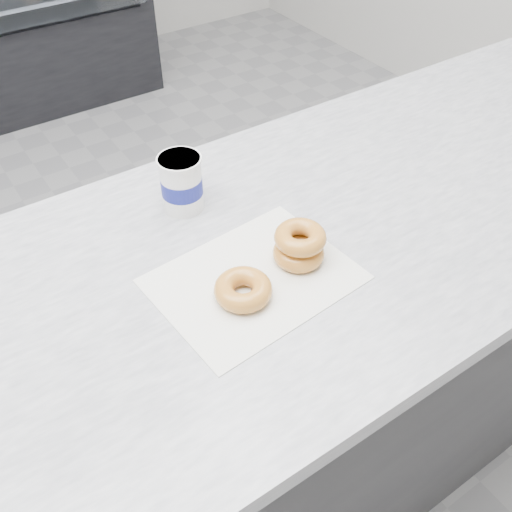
% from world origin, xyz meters
% --- Properties ---
extents(ground, '(5.00, 5.00, 0.00)m').
position_xyz_m(ground, '(0.00, 0.00, 0.00)').
color(ground, gray).
rests_on(ground, ground).
extents(counter, '(3.06, 0.76, 0.90)m').
position_xyz_m(counter, '(0.00, -0.60, 0.45)').
color(counter, '#333335').
rests_on(counter, ground).
extents(wax_paper, '(0.36, 0.29, 0.00)m').
position_xyz_m(wax_paper, '(0.25, -0.65, 0.90)').
color(wax_paper, silver).
rests_on(wax_paper, counter).
extents(donut_single, '(0.13, 0.13, 0.03)m').
position_xyz_m(donut_single, '(0.21, -0.68, 0.92)').
color(donut_single, gold).
rests_on(donut_single, wax_paper).
extents(donut_stack, '(0.11, 0.11, 0.07)m').
position_xyz_m(donut_stack, '(0.35, -0.66, 0.93)').
color(donut_stack, gold).
rests_on(donut_stack, wax_paper).
extents(coffee_cup, '(0.09, 0.09, 0.12)m').
position_xyz_m(coffee_cup, '(0.25, -0.40, 0.96)').
color(coffee_cup, white).
rests_on(coffee_cup, counter).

